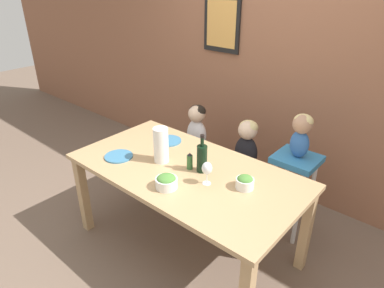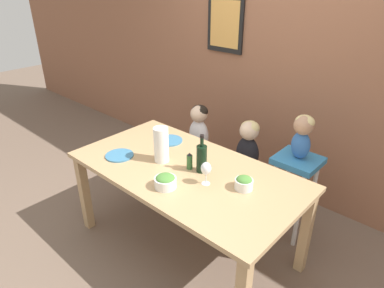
# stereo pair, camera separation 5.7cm
# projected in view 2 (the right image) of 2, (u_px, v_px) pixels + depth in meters

# --- Properties ---
(ground_plane) EXTENTS (14.00, 14.00, 0.00)m
(ground_plane) POSITION_uv_depth(u_px,v_px,m) (186.00, 245.00, 2.91)
(ground_plane) COLOR #705B4C
(wall_back) EXTENTS (10.00, 0.09, 2.70)m
(wall_back) POSITION_uv_depth(u_px,v_px,m) (282.00, 59.00, 3.18)
(wall_back) COLOR #8E5B42
(wall_back) RESTS_ON ground_plane
(dining_table) EXTENTS (1.77, 0.94, 0.76)m
(dining_table) POSITION_uv_depth(u_px,v_px,m) (186.00, 179.00, 2.61)
(dining_table) COLOR tan
(dining_table) RESTS_ON ground_plane
(chair_far_left) EXTENTS (0.41, 0.38, 0.45)m
(chair_far_left) POSITION_uv_depth(u_px,v_px,m) (199.00, 156.00, 3.54)
(chair_far_left) COLOR silver
(chair_far_left) RESTS_ON ground_plane
(chair_far_center) EXTENTS (0.41, 0.38, 0.45)m
(chair_far_center) POSITION_uv_depth(u_px,v_px,m) (245.00, 176.00, 3.19)
(chair_far_center) COLOR silver
(chair_far_center) RESTS_ON ground_plane
(chair_right_highchair) EXTENTS (0.35, 0.32, 0.75)m
(chair_right_highchair) POSITION_uv_depth(u_px,v_px,m) (296.00, 176.00, 2.81)
(chair_right_highchair) COLOR silver
(chair_right_highchair) RESTS_ON ground_plane
(person_child_left) EXTENTS (0.22, 0.18, 0.47)m
(person_child_left) POSITION_uv_depth(u_px,v_px,m) (199.00, 126.00, 3.38)
(person_child_left) COLOR silver
(person_child_left) RESTS_ON chair_far_left
(person_child_center) EXTENTS (0.22, 0.18, 0.47)m
(person_child_center) POSITION_uv_depth(u_px,v_px,m) (248.00, 143.00, 3.03)
(person_child_center) COLOR black
(person_child_center) RESTS_ON chair_far_center
(person_baby_right) EXTENTS (0.15, 0.16, 0.36)m
(person_baby_right) POSITION_uv_depth(u_px,v_px,m) (303.00, 132.00, 2.63)
(person_baby_right) COLOR #3366B2
(person_baby_right) RESTS_ON chair_right_highchair
(wine_bottle) EXTENTS (0.08, 0.08, 0.30)m
(wine_bottle) POSITION_uv_depth(u_px,v_px,m) (202.00, 158.00, 2.48)
(wine_bottle) COLOR black
(wine_bottle) RESTS_ON dining_table
(paper_towel_roll) EXTENTS (0.11, 0.11, 0.28)m
(paper_towel_roll) POSITION_uv_depth(u_px,v_px,m) (161.00, 145.00, 2.61)
(paper_towel_roll) COLOR white
(paper_towel_roll) RESTS_ON dining_table
(wine_glass_near) EXTENTS (0.07, 0.07, 0.17)m
(wine_glass_near) POSITION_uv_depth(u_px,v_px,m) (206.00, 169.00, 2.33)
(wine_glass_near) COLOR white
(wine_glass_near) RESTS_ON dining_table
(salad_bowl_large) EXTENTS (0.15, 0.15, 0.10)m
(salad_bowl_large) POSITION_uv_depth(u_px,v_px,m) (165.00, 181.00, 2.33)
(salad_bowl_large) COLOR white
(salad_bowl_large) RESTS_ON dining_table
(salad_bowl_small) EXTENTS (0.13, 0.13, 0.10)m
(salad_bowl_small) POSITION_uv_depth(u_px,v_px,m) (244.00, 183.00, 2.31)
(salad_bowl_small) COLOR white
(salad_bowl_small) RESTS_ON dining_table
(dinner_plate_front_left) EXTENTS (0.22, 0.22, 0.01)m
(dinner_plate_front_left) POSITION_uv_depth(u_px,v_px,m) (119.00, 155.00, 2.74)
(dinner_plate_front_left) COLOR teal
(dinner_plate_front_left) RESTS_ON dining_table
(dinner_plate_back_left) EXTENTS (0.22, 0.22, 0.01)m
(dinner_plate_back_left) POSITION_uv_depth(u_px,v_px,m) (170.00, 140.00, 2.98)
(dinner_plate_back_left) COLOR teal
(dinner_plate_back_left) RESTS_ON dining_table
(condiment_bottle_hot_sauce) EXTENTS (0.04, 0.04, 0.13)m
(condiment_bottle_hot_sauce) POSITION_uv_depth(u_px,v_px,m) (190.00, 161.00, 2.54)
(condiment_bottle_hot_sauce) COLOR #336633
(condiment_bottle_hot_sauce) RESTS_ON dining_table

